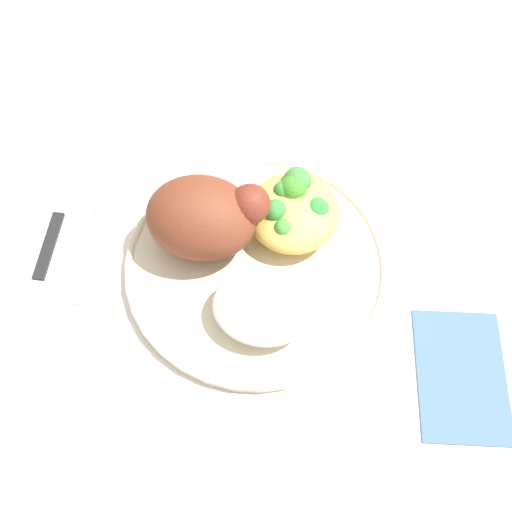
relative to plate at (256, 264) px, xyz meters
name	(u,v)px	position (x,y,z in m)	size (l,w,h in m)	color
ground_plane	(256,268)	(0.00, 0.00, -0.01)	(2.00, 2.00, 0.00)	silver
plate	(256,264)	(0.00, 0.00, 0.00)	(0.27, 0.27, 0.01)	beige
roasted_chicken	(205,217)	(-0.05, 0.02, 0.05)	(0.12, 0.09, 0.08)	brown
rice_pile	(263,307)	(0.02, -0.06, 0.02)	(0.10, 0.08, 0.03)	white
mac_cheese_with_broccoli	(294,209)	(0.03, 0.05, 0.03)	(0.09, 0.10, 0.05)	#EEBC52
fork	(96,235)	(-0.17, 0.01, 0.00)	(0.02, 0.14, 0.01)	#B2B2B7
knife	(59,214)	(-0.22, 0.03, 0.00)	(0.02, 0.19, 0.01)	black
napkin	(462,375)	(0.21, -0.08, -0.01)	(0.08, 0.13, 0.00)	#47669E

